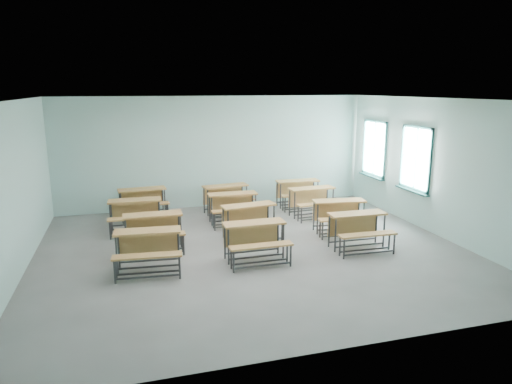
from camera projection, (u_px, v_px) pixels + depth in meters
room at (256, 177)px, 9.54m from camera, size 9.04×8.04×3.24m
desk_unit_r0c0 at (148, 245)px, 8.62m from camera, size 1.32×0.95×0.78m
desk_unit_r0c1 at (256, 236)px, 9.14m from camera, size 1.25×0.84×0.78m
desk_unit_r0c2 at (359, 226)px, 9.82m from camera, size 1.27×0.86×0.78m
desk_unit_r1c0 at (153, 227)px, 9.75m from camera, size 1.25×0.84×0.78m
desk_unit_r1c1 at (251, 216)px, 10.52m from camera, size 1.35×0.99×0.78m
desk_unit_r1c2 at (340, 212)px, 10.93m from camera, size 1.35×1.00×0.78m
desk_unit_r2c0 at (135, 211)px, 11.00m from camera, size 1.28×0.88×0.78m
desk_unit_r2c1 at (234, 204)px, 11.66m from camera, size 1.27×0.86×0.78m
desk_unit_r2c2 at (313, 198)px, 12.30m from camera, size 1.30×0.92×0.78m
desk_unit_r3c0 at (143, 199)px, 12.20m from camera, size 1.32×0.95×0.78m
desk_unit_r3c1 at (227, 195)px, 12.62m from camera, size 1.35×1.00×0.78m
desk_unit_r3c2 at (299, 189)px, 13.29m from camera, size 1.27×0.87×0.78m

